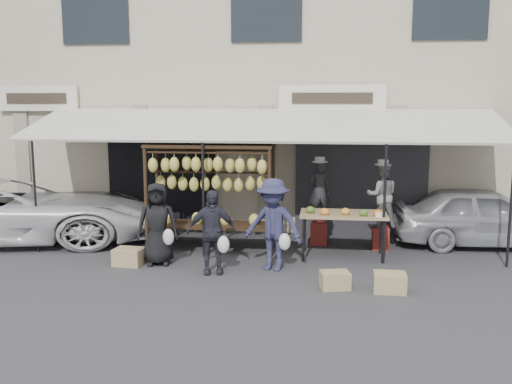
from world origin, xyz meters
TOP-DOWN VIEW (x-y plane):
  - ground_plane at (0.00, 0.00)m, footprint 90.00×90.00m
  - shophouse at (-0.00, 6.50)m, footprint 24.00×6.15m
  - awning at (0.01, 2.28)m, footprint 10.00×2.35m
  - banana_rack at (-0.95, 1.60)m, footprint 2.60×0.90m
  - produce_table at (1.75, 1.44)m, footprint 1.70×0.90m
  - vendor_left at (1.26, 2.47)m, footprint 0.53×0.39m
  - vendor_right at (2.56, 2.22)m, footprint 0.67×0.53m
  - customer_left at (-1.77, 0.56)m, footprint 0.86×0.65m
  - customer_mid at (-0.63, 0.13)m, footprint 0.95×0.56m
  - customer_right at (0.44, 0.46)m, footprint 1.24×0.93m
  - stool_left at (1.26, 2.47)m, footprint 0.44×0.44m
  - stool_right at (2.56, 2.22)m, footprint 0.40×0.40m
  - crate_near_a at (1.57, -0.47)m, footprint 0.54×0.45m
  - crate_near_b at (2.45, -0.54)m, footprint 0.54×0.41m
  - crate_far at (-2.30, 0.43)m, footprint 0.58×0.46m
  - sedan at (4.77, 2.77)m, footprint 3.88×1.71m

SIDE VIEW (x-z plane):
  - ground_plane at x=0.00m, z-range 0.00..0.00m
  - crate_near_a at x=1.57m, z-range 0.00..0.28m
  - crate_near_b at x=2.45m, z-range 0.00..0.31m
  - crate_far at x=-2.30m, z-range 0.00..0.32m
  - stool_right at x=2.56m, z-range 0.00..0.48m
  - stool_left at x=1.26m, z-range 0.00..0.50m
  - sedan at x=4.77m, z-range 0.00..1.30m
  - customer_mid at x=-0.63m, z-range 0.00..1.53m
  - customer_left at x=-1.77m, z-range 0.00..1.57m
  - customer_right at x=0.44m, z-range 0.00..1.70m
  - produce_table at x=1.75m, z-range 0.35..1.39m
  - vendor_right at x=2.56m, z-range 0.48..1.82m
  - vendor_left at x=1.26m, z-range 0.50..1.83m
  - banana_rack at x=-0.95m, z-range 0.46..2.69m
  - awning at x=0.01m, z-range 1.12..4.03m
  - shophouse at x=0.00m, z-range 0.00..7.30m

